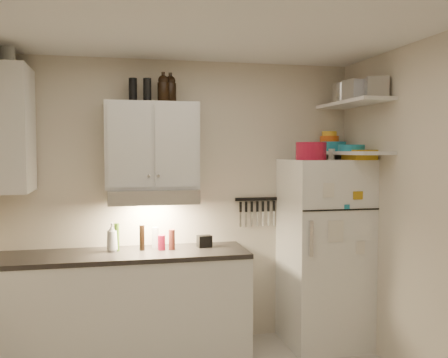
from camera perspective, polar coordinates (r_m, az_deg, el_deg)
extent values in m
cube|color=white|center=(3.23, -0.85, 18.13)|extent=(3.20, 3.00, 0.02)
cube|color=beige|center=(4.63, -4.69, -2.70)|extent=(3.20, 0.02, 2.60)
cube|color=beige|center=(3.83, 23.56, -4.24)|extent=(0.02, 3.00, 2.60)
cube|color=white|center=(4.46, -11.29, -14.29)|extent=(2.10, 0.60, 0.88)
cube|color=black|center=(4.35, -11.36, -8.50)|extent=(2.10, 0.62, 0.04)
cube|color=white|center=(4.40, -8.28, 3.80)|extent=(0.80, 0.33, 0.75)
cube|color=white|center=(4.33, -23.36, 5.23)|extent=(0.33, 0.55, 1.00)
cube|color=silver|center=(4.36, -8.16, -1.92)|extent=(0.76, 0.46, 0.12)
cube|color=white|center=(4.71, 11.35, -8.19)|extent=(0.70, 0.68, 1.70)
cube|color=white|center=(4.60, 14.54, 8.38)|extent=(0.30, 0.95, 0.03)
cube|color=white|center=(4.58, 14.46, 2.90)|extent=(0.30, 0.95, 0.03)
cube|color=black|center=(4.76, 3.74, -2.30)|extent=(0.42, 0.02, 0.03)
cylinder|color=maroon|center=(4.40, 9.91, 3.16)|extent=(0.30, 0.30, 0.15)
cube|color=#B48816|center=(4.50, 15.21, 2.68)|extent=(0.22, 0.27, 0.09)
cylinder|color=silver|center=(4.62, 12.21, 2.79)|extent=(0.07, 0.07, 0.10)
cylinder|color=silver|center=(4.85, 13.78, 9.42)|extent=(0.35, 0.35, 0.19)
cube|color=#AAAAAD|center=(4.49, 14.78, 9.80)|extent=(0.20, 0.19, 0.17)
cube|color=#AAAAAD|center=(4.40, 17.03, 9.93)|extent=(0.22, 0.22, 0.17)
cylinder|color=teal|center=(4.85, 12.45, 3.65)|extent=(0.23, 0.23, 0.09)
cylinder|color=#DE5914|center=(4.88, 11.95, 4.51)|extent=(0.18, 0.18, 0.05)
cylinder|color=yellow|center=(4.88, 11.96, 5.09)|extent=(0.14, 0.14, 0.05)
cylinder|color=teal|center=(4.52, 14.35, 3.45)|extent=(0.25, 0.25, 0.06)
cylinder|color=black|center=(4.39, -8.76, 10.02)|extent=(0.08, 0.08, 0.20)
cylinder|color=black|center=(4.43, -10.37, 9.96)|extent=(0.07, 0.07, 0.20)
cylinder|color=silver|center=(4.43, -23.52, 12.72)|extent=(0.13, 0.13, 0.16)
imported|color=white|center=(4.38, -12.68, -6.31)|extent=(0.11, 0.11, 0.28)
cylinder|color=maroon|center=(4.39, -5.99, -6.90)|extent=(0.06, 0.06, 0.18)
cylinder|color=#3D6318|center=(4.40, -12.16, -6.51)|extent=(0.06, 0.06, 0.24)
cylinder|color=black|center=(4.39, -9.35, -6.64)|extent=(0.05, 0.05, 0.22)
cylinder|color=silver|center=(4.48, -7.87, -6.64)|extent=(0.07, 0.07, 0.18)
cylinder|color=maroon|center=(4.39, -7.15, -7.22)|extent=(0.08, 0.08, 0.13)
cube|color=black|center=(4.48, -2.25, -7.12)|extent=(0.13, 0.10, 0.11)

